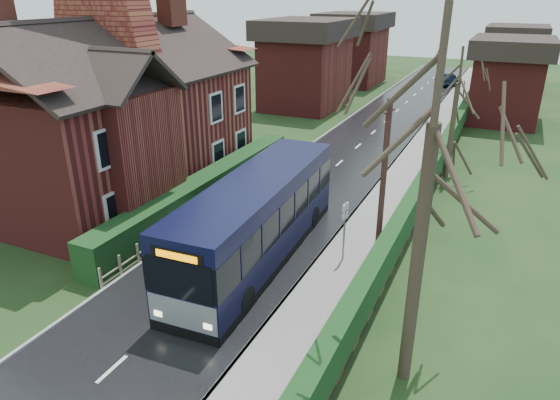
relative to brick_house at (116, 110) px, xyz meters
The scene contains 18 objects.
ground 10.87m from the brick_house, 28.67° to the right, with size 140.00×140.00×0.00m, color #2D441D.
road 11.07m from the brick_house, 30.89° to the left, with size 6.00×100.00×0.02m, color black.
pavement 14.64m from the brick_house, 21.92° to the left, with size 2.50×100.00×0.14m, color slate.
kerb_right 13.59m from the brick_house, 23.91° to the left, with size 0.12×100.00×0.14m, color gray.
kerb_left 8.85m from the brick_house, 42.59° to the left, with size 0.12×100.00×0.10m, color gray.
front_hedge 6.02m from the brick_house, ahead, with size 1.20×16.00×1.60m, color black.
picket_fence 6.83m from the brick_house, ahead, with size 0.10×16.00×0.90m, color tan, non-canonical shape.
right_wall_hedge 15.80m from the brick_house, 19.77° to the left, with size 0.60×50.00×1.80m.
brick_house is the anchor object (origin of this frame).
bus 10.47m from the brick_house, 19.37° to the right, with size 3.03×11.09×3.34m.
car_silver 7.73m from the brick_house, 29.12° to the right, with size 1.60×3.99×1.36m, color silver.
car_green 7.47m from the brick_house, 11.43° to the right, with size 1.91×4.71×1.37m, color black.
car_distant 41.95m from the brick_house, 75.11° to the left, with size 1.40×4.03×1.33m, color black.
bus_stop_sign 13.22m from the brick_house, 10.17° to the right, with size 0.12×0.38×2.54m.
telegraph_pole 14.04m from the brick_house, ahead, with size 0.22×0.83×6.41m.
tree_right_near 18.20m from the brick_house, 24.91° to the right, with size 4.73×4.73×10.22m.
tree_right_far 17.83m from the brick_house, 32.38° to the left, with size 3.93×3.93×7.59m.
tree_house_side 6.49m from the brick_house, 112.47° to the left, with size 4.45×4.45×10.12m.
Camera 1 is at (8.96, -14.06, 9.86)m, focal length 32.00 mm.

